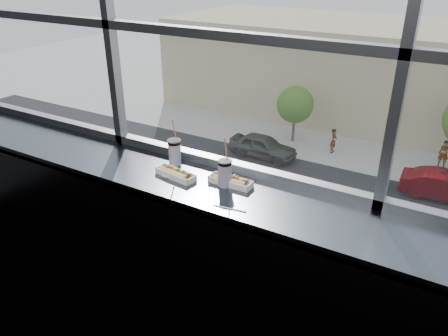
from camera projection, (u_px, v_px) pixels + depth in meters
The scene contains 18 objects.
wall_back_lower at pixel (231, 234), 3.28m from camera, with size 6.00×6.00×0.00m, color black.
counter at pixel (211, 189), 2.84m from camera, with size 6.00×0.55×0.06m, color #555C64.
counter_fascia at pixel (191, 275), 2.87m from camera, with size 6.00×0.04×1.04m, color #555C64.
hotdog_tray_left at pixel (176, 173), 2.91m from camera, with size 0.31×0.14×0.07m.
hotdog_tray_right at pixel (231, 181), 2.82m from camera, with size 0.29×0.10×0.07m.
soda_cup_left at pixel (175, 151), 3.07m from camera, with size 0.10×0.10×0.35m.
soda_cup_right at pixel (225, 171), 2.78m from camera, with size 0.10×0.10×0.35m.
loose_straw at pixel (229, 208), 2.56m from camera, with size 0.01×0.01×0.21m, color white.
wrapper at pixel (166, 175), 2.93m from camera, with size 0.09×0.07×0.02m, color silver.
street_asphalt at pixel (408, 225), 23.90m from camera, with size 80.00×10.00×0.06m, color black.
far_sidewalk at pixel (428, 169), 30.11m from camera, with size 80.00×6.00×0.04m, color #AEADAA.
car_near_c at pixel (425, 254), 19.74m from camera, with size 6.86×2.86×2.29m, color #B23239.
car_far_a at pixel (263, 143), 31.31m from camera, with size 6.76×2.82×2.25m, color #323232.
car_near_b at pixel (293, 219), 22.69m from camera, with size 5.73×2.39×1.91m, color black.
car_far_b at pixel (446, 183), 25.90m from camera, with size 6.72×2.80×2.24m, color #640106.
pedestrian_a at pixel (334, 138), 32.14m from camera, with size 0.98×0.73×2.20m, color #66605B.
pedestrian_b at pixel (445, 151), 29.96m from camera, with size 1.02×0.76×2.29m, color #66605B.
tree_left at pixel (295, 105), 33.27m from camera, with size 2.85×2.85×4.45m.
Camera 1 is at (1.32, -0.88, 2.45)m, focal length 35.00 mm.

